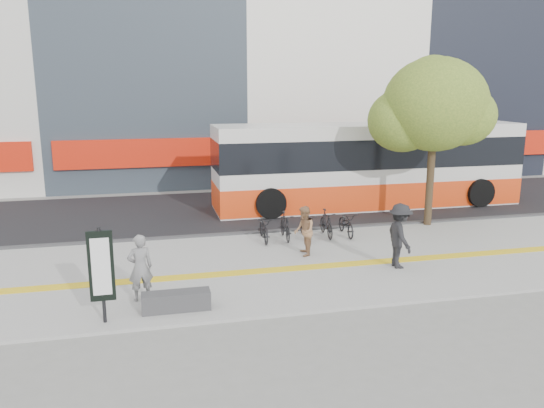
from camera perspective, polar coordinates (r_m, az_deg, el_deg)
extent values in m
plane|color=slate|center=(14.54, 0.00, -8.72)|extent=(120.00, 120.00, 0.00)
cube|color=slate|center=(15.90, -1.24, -6.68)|extent=(40.00, 7.00, 0.08)
cube|color=yellow|center=(15.43, -0.85, -7.12)|extent=(40.00, 0.45, 0.01)
cube|color=black|center=(23.02, -5.12, -0.69)|extent=(40.00, 8.00, 0.06)
cube|color=#313133|center=(19.18, -3.41, -3.23)|extent=(40.00, 0.25, 0.14)
cube|color=red|center=(27.91, -2.59, 5.78)|extent=(19.00, 0.50, 1.40)
cube|color=#313133|center=(12.99, -10.17, -10.15)|extent=(1.60, 0.45, 0.45)
cylinder|color=black|center=(12.44, -17.68, -7.28)|extent=(0.08, 0.08, 2.20)
cube|color=black|center=(12.37, -17.74, -6.32)|extent=(0.55, 0.08, 1.60)
cube|color=white|center=(12.32, -17.76, -6.40)|extent=(0.40, 0.02, 1.30)
cylinder|color=#322517|center=(20.96, 16.47, 2.14)|extent=(0.28, 0.28, 3.20)
ellipsoid|color=#466622|center=(20.66, 16.98, 10.13)|extent=(3.80, 3.80, 3.42)
ellipsoid|color=#466622|center=(20.65, 13.74, 8.64)|extent=(2.60, 2.60, 2.34)
ellipsoid|color=#466622|center=(20.80, 19.64, 8.86)|extent=(2.40, 2.40, 2.16)
ellipsoid|color=#466622|center=(21.49, 16.74, 12.35)|extent=(2.20, 2.20, 1.98)
cube|color=silver|center=(23.90, 10.19, 4.11)|extent=(13.47, 2.81, 3.59)
cube|color=red|center=(24.09, 10.08, 1.34)|extent=(13.49, 2.83, 1.12)
cube|color=black|center=(23.82, 10.25, 5.58)|extent=(13.49, 2.83, 1.23)
cylinder|color=black|center=(21.33, -0.15, 0.09)|extent=(1.23, 0.39, 1.23)
cylinder|color=black|center=(24.02, -1.66, 1.49)|extent=(1.23, 0.39, 1.23)
cylinder|color=black|center=(25.15, 21.28, 1.14)|extent=(1.23, 0.39, 1.23)
cylinder|color=black|center=(27.46, 18.01, 2.28)|extent=(1.23, 0.39, 1.23)
imported|color=black|center=(18.24, -0.86, -2.64)|extent=(0.66, 1.64, 0.84)
imported|color=black|center=(18.39, 1.41, -2.36)|extent=(0.53, 1.58, 0.94)
imported|color=black|center=(18.60, 3.63, -2.36)|extent=(0.66, 1.64, 0.84)
imported|color=black|center=(18.81, 5.81, -2.08)|extent=(0.53, 1.58, 0.94)
imported|color=black|center=(19.07, 7.93, -2.08)|extent=(0.66, 1.64, 0.84)
imported|color=black|center=(13.55, -13.87, -6.59)|extent=(0.68, 0.52, 1.68)
imported|color=#946B4A|center=(16.61, 3.43, -2.90)|extent=(0.69, 0.84, 1.56)
imported|color=black|center=(15.90, 13.46, -3.31)|extent=(0.76, 1.25, 1.89)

